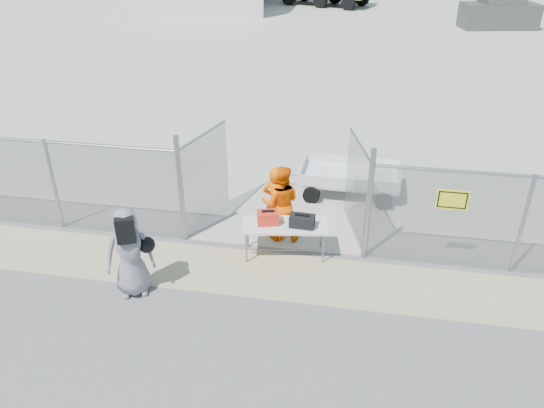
% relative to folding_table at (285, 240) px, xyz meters
% --- Properties ---
extents(ground, '(160.00, 160.00, 0.00)m').
position_rel_folding_table_xyz_m(ground, '(-0.31, -1.78, -0.38)').
color(ground, '#565555').
extents(dirt_strip, '(44.00, 1.60, 0.01)m').
position_rel_folding_table_xyz_m(dirt_strip, '(-0.31, -0.78, -0.38)').
color(dirt_strip, tan).
rests_on(dirt_strip, ground).
extents(chain_link_fence, '(40.00, 0.20, 2.20)m').
position_rel_folding_table_xyz_m(chain_link_fence, '(-0.31, 0.22, 0.72)').
color(chain_link_fence, gray).
rests_on(chain_link_fence, ground).
extents(folding_table, '(1.90, 1.04, 0.77)m').
position_rel_folding_table_xyz_m(folding_table, '(0.00, 0.00, 0.00)').
color(folding_table, silver).
rests_on(folding_table, ground).
extents(orange_bag, '(0.51, 0.40, 0.28)m').
position_rel_folding_table_xyz_m(orange_bag, '(-0.35, -0.03, 0.52)').
color(orange_bag, red).
rests_on(orange_bag, folding_table).
extents(black_duffel, '(0.53, 0.33, 0.25)m').
position_rel_folding_table_xyz_m(black_duffel, '(0.36, -0.01, 0.51)').
color(black_duffel, black).
rests_on(black_duffel, folding_table).
extents(security_worker_left, '(0.73, 0.57, 1.75)m').
position_rel_folding_table_xyz_m(security_worker_left, '(-0.30, 0.67, 0.49)').
color(security_worker_left, '#FF6000').
rests_on(security_worker_left, ground).
extents(security_worker_right, '(0.93, 0.76, 1.77)m').
position_rel_folding_table_xyz_m(security_worker_right, '(-0.20, 0.67, 0.50)').
color(security_worker_right, '#FF6000').
rests_on(security_worker_right, ground).
extents(visitor, '(1.05, 0.89, 1.82)m').
position_rel_folding_table_xyz_m(visitor, '(-2.67, -1.76, 0.53)').
color(visitor, slate).
rests_on(visitor, ground).
extents(utility_trailer, '(3.34, 1.76, 0.80)m').
position_rel_folding_table_xyz_m(utility_trailer, '(1.22, 3.16, 0.02)').
color(utility_trailer, silver).
rests_on(utility_trailer, ground).
extents(parked_vehicle_near, '(4.97, 2.98, 2.10)m').
position_rel_folding_table_xyz_m(parked_vehicle_near, '(9.46, 28.12, 0.67)').
color(parked_vehicle_near, '#3F4240').
rests_on(parked_vehicle_near, ground).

